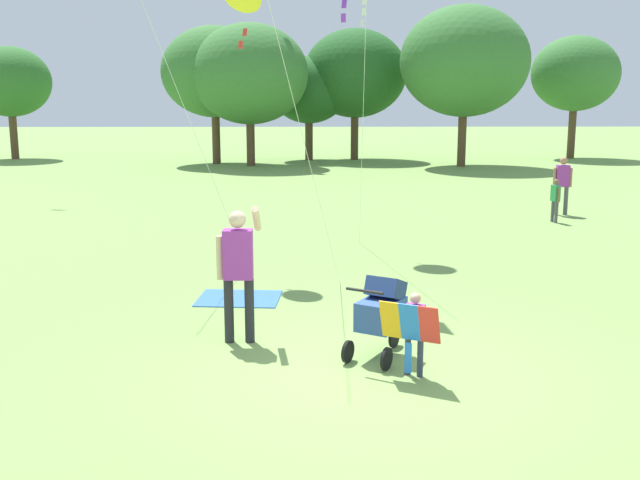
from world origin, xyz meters
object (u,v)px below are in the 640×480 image
object	(u,v)px
child_with_butterfly_kite	(413,327)
stroller	(382,310)
person_red_shirt	(562,181)
person_sitting_far	(555,197)
person_adult_flyer	(238,264)
picnic_blanket	(239,298)

from	to	relation	value
child_with_butterfly_kite	stroller	xyz separation A→B (m)	(-0.30, 0.69, -0.00)
person_red_shirt	person_sitting_far	size ratio (longest dim) A/B	1.41
person_red_shirt	child_with_butterfly_kite	bearing A→B (deg)	-115.54
person_adult_flyer	picnic_blanket	world-z (taller)	person_adult_flyer
child_with_butterfly_kite	person_red_shirt	bearing A→B (deg)	64.46
person_adult_flyer	person_sitting_far	xyz separation A→B (m)	(7.10, 9.12, -0.42)
person_red_shirt	person_sitting_far	world-z (taller)	person_red_shirt
person_sitting_far	child_with_butterfly_kite	bearing A→B (deg)	-115.57
person_adult_flyer	stroller	xyz separation A→B (m)	(1.82, -0.59, -0.45)
stroller	person_red_shirt	size ratio (longest dim) A/B	0.70
person_sitting_far	stroller	bearing A→B (deg)	-118.52
person_red_shirt	person_sitting_far	xyz separation A→B (m)	(-0.54, -1.15, -0.27)
picnic_blanket	person_sitting_far	bearing A→B (deg)	43.87
child_with_butterfly_kite	person_red_shirt	world-z (taller)	person_red_shirt
person_red_shirt	picnic_blanket	size ratio (longest dim) A/B	1.20
stroller	person_sitting_far	size ratio (longest dim) A/B	0.99
stroller	person_red_shirt	distance (m)	12.32
stroller	picnic_blanket	world-z (taller)	stroller
stroller	person_sitting_far	bearing A→B (deg)	61.48
person_red_shirt	stroller	bearing A→B (deg)	-118.19
person_adult_flyer	picnic_blanket	size ratio (longest dim) A/B	1.43
person_sitting_far	person_red_shirt	bearing A→B (deg)	64.69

